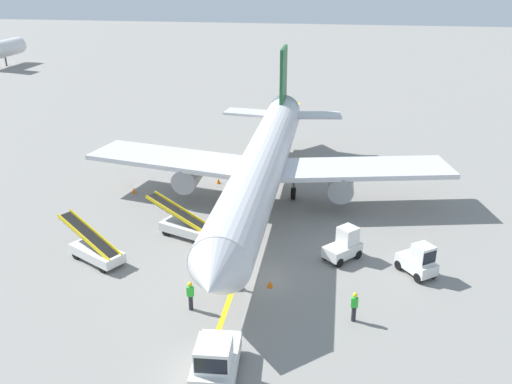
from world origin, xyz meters
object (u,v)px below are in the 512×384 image
(pushback_tug, at_px, (216,360))
(baggage_tug_near_wing, at_px, (344,245))
(safety_cone_wingtip_left, at_px, (134,190))
(belt_loader_aft_hold, at_px, (95,250))
(safety_cone_wingtip_right, at_px, (270,284))
(ground_crew_wing_walker, at_px, (354,306))
(airliner, at_px, (263,163))
(safety_cone_nose_left, at_px, (225,192))
(safety_cone_nose_right, at_px, (218,181))
(belt_loader_forward_hold, at_px, (186,226))
(ground_crew_marshaller, at_px, (190,295))
(baggage_tug_by_cargo_door, at_px, (419,261))

(pushback_tug, xyz_separation_m, baggage_tug_near_wing, (5.52, 11.89, -0.07))
(safety_cone_wingtip_left, bearing_deg, belt_loader_aft_hold, -81.38)
(safety_cone_wingtip_right, bearing_deg, ground_crew_wing_walker, -28.08)
(airliner, height_order, safety_cone_nose_left, airliner)
(ground_crew_wing_walker, height_order, safety_cone_nose_right, ground_crew_wing_walker)
(safety_cone_wingtip_right, bearing_deg, belt_loader_forward_hold, 140.04)
(safety_cone_nose_left, bearing_deg, ground_crew_wing_walker, -56.95)
(safety_cone_nose_left, distance_m, safety_cone_nose_right, 2.44)
(pushback_tug, distance_m, safety_cone_nose_right, 23.81)
(airliner, bearing_deg, pushback_tug, -87.86)
(belt_loader_aft_hold, distance_m, safety_cone_nose_right, 14.86)
(belt_loader_aft_hold, distance_m, safety_cone_nose_left, 13.19)
(baggage_tug_near_wing, height_order, ground_crew_marshaller, baggage_tug_near_wing)
(ground_crew_marshaller, relative_size, safety_cone_nose_left, 3.86)
(baggage_tug_by_cargo_door, distance_m, ground_crew_wing_walker, 6.50)
(airliner, height_order, belt_loader_forward_hold, airliner)
(ground_crew_marshaller, height_order, safety_cone_nose_left, ground_crew_marshaller)
(ground_crew_marshaller, distance_m, safety_cone_nose_right, 18.47)
(safety_cone_wingtip_right, bearing_deg, baggage_tug_near_wing, 44.27)
(safety_cone_nose_right, xyz_separation_m, safety_cone_wingtip_right, (6.52, -15.39, 0.00))
(baggage_tug_by_cargo_door, bearing_deg, baggage_tug_near_wing, 163.55)
(ground_crew_marshaller, xyz_separation_m, safety_cone_wingtip_right, (3.91, 2.88, -0.69))
(safety_cone_wingtip_right, bearing_deg, safety_cone_nose_left, 112.59)
(belt_loader_aft_hold, relative_size, safety_cone_wingtip_right, 11.32)
(baggage_tug_near_wing, relative_size, safety_cone_wingtip_left, 6.01)
(safety_cone_wingtip_left, bearing_deg, safety_cone_nose_right, 26.41)
(pushback_tug, bearing_deg, baggage_tug_by_cargo_door, 46.89)
(baggage_tug_by_cargo_door, xyz_separation_m, belt_loader_aft_hold, (-19.70, -1.45, -0.15))
(airliner, height_order, baggage_tug_near_wing, airliner)
(baggage_tug_near_wing, bearing_deg, safety_cone_wingtip_left, 154.17)
(safety_cone_wingtip_left, bearing_deg, airliner, -3.48)
(ground_crew_marshaller, bearing_deg, airliner, 82.92)
(belt_loader_forward_hold, distance_m, safety_cone_nose_left, 7.79)
(pushback_tug, bearing_deg, baggage_tug_near_wing, 65.07)
(safety_cone_nose_right, height_order, safety_cone_wingtip_right, same)
(belt_loader_forward_hold, bearing_deg, safety_cone_nose_left, 82.17)
(baggage_tug_near_wing, distance_m, safety_cone_wingtip_right, 5.83)
(safety_cone_wingtip_right, bearing_deg, safety_cone_nose_right, 112.95)
(belt_loader_forward_hold, xyz_separation_m, belt_loader_aft_hold, (-4.63, -4.19, 0.00))
(belt_loader_aft_hold, bearing_deg, safety_cone_wingtip_right, -6.61)
(baggage_tug_by_cargo_door, xyz_separation_m, safety_cone_wingtip_left, (-21.37, 9.51, -0.71))
(safety_cone_nose_left, distance_m, safety_cone_wingtip_right, 14.28)
(belt_loader_forward_hold, xyz_separation_m, ground_crew_wing_walker, (11.28, -8.01, 0.13))
(baggage_tug_near_wing, relative_size, safety_cone_nose_right, 6.01)
(ground_crew_wing_walker, height_order, safety_cone_wingtip_right, ground_crew_wing_walker)
(pushback_tug, relative_size, safety_cone_wingtip_right, 8.46)
(airliner, bearing_deg, safety_cone_nose_left, 154.94)
(airliner, distance_m, safety_cone_nose_right, 6.63)
(pushback_tug, height_order, belt_loader_aft_hold, belt_loader_aft_hold)
(ground_crew_wing_walker, bearing_deg, ground_crew_marshaller, -177.68)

